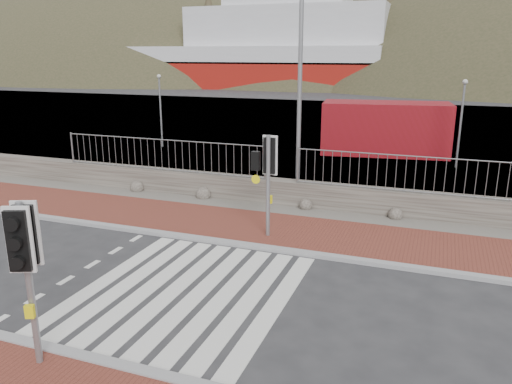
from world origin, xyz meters
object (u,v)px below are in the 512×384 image
at_px(streetlight, 304,61).
at_px(shipping_container, 385,128).
at_px(traffic_signal_far, 267,165).
at_px(traffic_signal_near, 25,251).
at_px(ferry, 248,53).

xyz_separation_m(streetlight, shipping_container, (1.86, 10.22, -3.62)).
distance_m(traffic_signal_far, shipping_container, 14.49).
height_order(traffic_signal_near, shipping_container, traffic_signal_near).
distance_m(ferry, shipping_container, 56.64).
bearing_deg(ferry, shipping_container, -61.45).
height_order(traffic_signal_near, streetlight, streetlight).
xyz_separation_m(traffic_signal_near, shipping_container, (3.43, 21.66, -0.78)).
relative_size(traffic_signal_near, streetlight, 0.34).
bearing_deg(ferry, streetlight, -67.22).
bearing_deg(shipping_container, streetlight, -107.89).
bearing_deg(shipping_container, ferry, 110.98).
relative_size(traffic_signal_far, streetlight, 0.34).
xyz_separation_m(traffic_signal_far, streetlight, (-0.09, 4.13, 2.79)).
bearing_deg(ferry, traffic_signal_near, -71.70).
distance_m(streetlight, shipping_container, 11.00).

